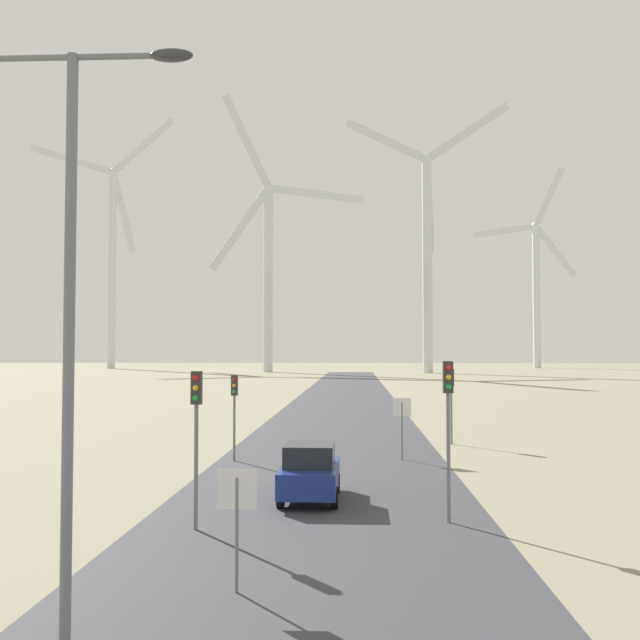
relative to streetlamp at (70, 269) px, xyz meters
The scene contains 13 objects.
road_surface 40.93m from the streetlamp, 85.12° to the left, with size 10.00×240.00×0.01m.
streetlamp is the anchor object (origin of this frame).
stop_sign_near 5.97m from the streetlamp, 57.92° to the left, with size 0.81×0.07×2.45m.
stop_sign_far 23.21m from the streetlamp, 73.25° to the left, with size 0.81×0.07×2.72m.
traffic_light_post_near_left 9.08m from the streetlamp, 88.64° to the left, with size 0.28×0.34×4.27m.
traffic_light_post_near_right 12.39m from the streetlamp, 53.75° to the left, with size 0.28×0.34×4.53m.
traffic_light_post_mid_left 21.43m from the streetlamp, 92.17° to the left, with size 0.28×0.34×3.76m.
traffic_light_post_mid_right 29.32m from the streetlamp, 71.01° to the left, with size 0.28×0.33×3.90m.
car_approaching 14.06m from the streetlamp, 76.55° to the left, with size 1.88×4.12×1.83m.
wind_turbine_far_left 203.75m from the streetlamp, 108.13° to the left, with size 38.00×8.86×70.97m.
wind_turbine_left 161.21m from the streetlamp, 95.56° to the left, with size 35.34×11.65×63.78m.
wind_turbine_center 156.67m from the streetlamp, 82.42° to the left, with size 35.99×7.94×58.89m.
wind_turbine_right 215.05m from the streetlamp, 74.59° to the left, with size 28.41×8.36×57.83m.
Camera 1 is at (1.07, -3.92, 4.81)m, focal length 42.00 mm.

